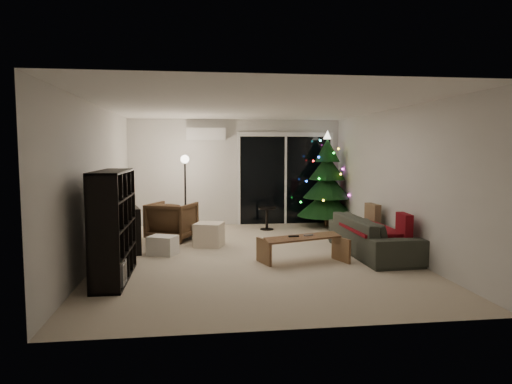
# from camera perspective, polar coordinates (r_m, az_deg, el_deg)

# --- Properties ---
(room) EXTENTS (6.50, 7.51, 2.60)m
(room) POSITION_cam_1_polar(r_m,az_deg,el_deg) (9.19, 1.24, 0.50)
(room) COLOR beige
(room) RESTS_ON ground
(bookshelf) EXTENTS (0.67, 1.55, 1.51)m
(bookshelf) POSITION_cam_1_polar(r_m,az_deg,el_deg) (6.59, -18.98, -4.00)
(bookshelf) COLOR black
(bookshelf) RESTS_ON floor
(media_cabinet) EXTENTS (0.78, 1.34, 0.79)m
(media_cabinet) POSITION_cam_1_polar(r_m,az_deg,el_deg) (8.54, -16.30, -4.29)
(media_cabinet) COLOR black
(media_cabinet) RESTS_ON floor
(stereo) EXTENTS (0.40, 0.47, 0.17)m
(stereo) POSITION_cam_1_polar(r_m,az_deg,el_deg) (8.47, -16.39, -1.08)
(stereo) COLOR black
(stereo) RESTS_ON media_cabinet
(armchair) EXTENTS (1.08, 1.09, 0.76)m
(armchair) POSITION_cam_1_polar(r_m,az_deg,el_deg) (9.19, -10.46, -3.59)
(armchair) COLOR #432E1D
(armchair) RESTS_ON floor
(ottoman) EXTENTS (0.61, 0.61, 0.44)m
(ottoman) POSITION_cam_1_polar(r_m,az_deg,el_deg) (8.54, -5.86, -5.31)
(ottoman) COLOR beige
(ottoman) RESTS_ON floor
(cardboard_box_a) EXTENTS (0.55, 0.50, 0.32)m
(cardboard_box_a) POSITION_cam_1_polar(r_m,az_deg,el_deg) (7.98, -11.57, -6.55)
(cardboard_box_a) COLOR silver
(cardboard_box_a) RESTS_ON floor
(cardboard_box_b) EXTENTS (0.53, 0.48, 0.30)m
(cardboard_box_b) POSITION_cam_1_polar(r_m,az_deg,el_deg) (9.20, -6.72, -4.98)
(cardboard_box_b) COLOR silver
(cardboard_box_b) RESTS_ON floor
(side_table) EXTENTS (0.40, 0.40, 0.50)m
(side_table) POSITION_cam_1_polar(r_m,az_deg,el_deg) (10.22, 1.36, -3.34)
(side_table) COLOR black
(side_table) RESTS_ON floor
(floor_lamp) EXTENTS (0.26, 0.26, 1.61)m
(floor_lamp) POSITION_cam_1_polar(r_m,az_deg,el_deg) (9.87, -8.83, -0.46)
(floor_lamp) COLOR black
(floor_lamp) RESTS_ON floor
(sofa) EXTENTS (0.92, 2.22, 0.64)m
(sofa) POSITION_cam_1_polar(r_m,az_deg,el_deg) (8.08, 14.38, -5.32)
(sofa) COLOR #262722
(sofa) RESTS_ON floor
(sofa_throw) EXTENTS (0.69, 1.58, 0.05)m
(sofa_throw) POSITION_cam_1_polar(r_m,az_deg,el_deg) (8.02, 13.74, -4.34)
(sofa_throw) COLOR maroon
(sofa_throw) RESTS_ON sofa
(cushion_a) EXTENTS (0.16, 0.43, 0.42)m
(cushion_a) POSITION_cam_1_polar(r_m,az_deg,el_deg) (8.72, 14.36, -2.81)
(cushion_a) COLOR #897450
(cushion_a) RESTS_ON sofa
(cushion_b) EXTENTS (0.16, 0.43, 0.42)m
(cushion_b) POSITION_cam_1_polar(r_m,az_deg,el_deg) (7.55, 18.03, -4.16)
(cushion_b) COLOR maroon
(cushion_b) RESTS_ON sofa
(coffee_table) EXTENTS (1.39, 0.86, 0.42)m
(coffee_table) POSITION_cam_1_polar(r_m,az_deg,el_deg) (7.33, 5.87, -7.16)
(coffee_table) COLOR brown
(coffee_table) RESTS_ON floor
(remote_a) EXTENTS (0.16, 0.05, 0.02)m
(remote_a) POSITION_cam_1_polar(r_m,az_deg,el_deg) (7.25, 4.73, -5.52)
(remote_a) COLOR black
(remote_a) RESTS_ON coffee_table
(remote_b) EXTENTS (0.16, 0.09, 0.02)m
(remote_b) POSITION_cam_1_polar(r_m,az_deg,el_deg) (7.35, 6.56, -5.38)
(remote_b) COLOR slate
(remote_b) RESTS_ON coffee_table
(christmas_tree) EXTENTS (1.54, 1.54, 2.22)m
(christmas_tree) POSITION_cam_1_polar(r_m,az_deg,el_deg) (10.69, 8.86, 1.62)
(christmas_tree) COLOR black
(christmas_tree) RESTS_ON floor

